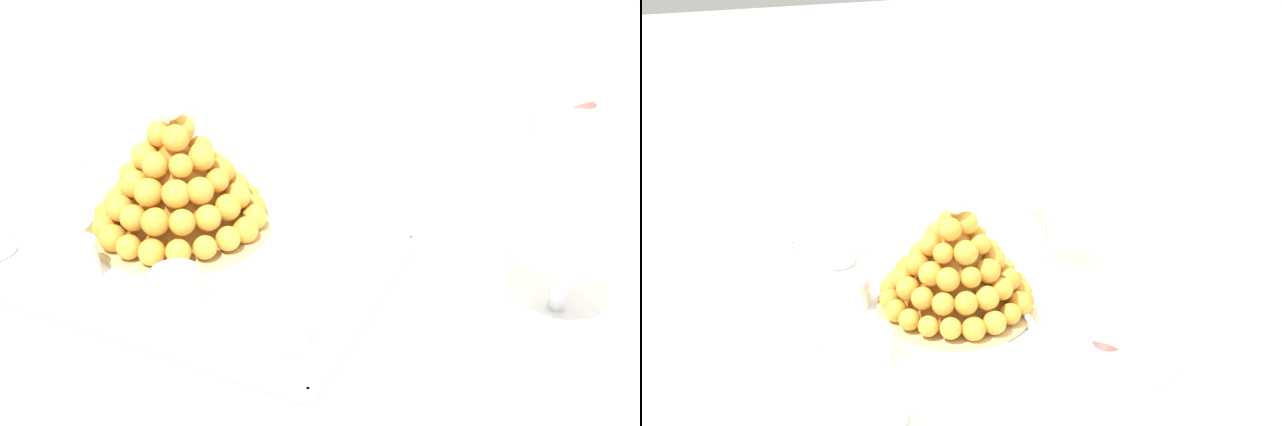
# 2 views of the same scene
# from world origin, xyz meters

# --- Properties ---
(serving_tray) EXTENTS (0.61, 0.35, 0.02)m
(serving_tray) POSITION_xyz_m (-0.21, -0.02, 0.76)
(serving_tray) COLOR white
(serving_tray) RESTS_ON buffet_table
(croquembouche) EXTENTS (0.26, 0.26, 0.21)m
(croquembouche) POSITION_xyz_m (-0.23, 0.05, 0.84)
(croquembouche) COLOR tan
(croquembouche) RESTS_ON serving_tray
(dessert_cup_left) EXTENTS (0.06, 0.06, 0.05)m
(dessert_cup_left) POSITION_xyz_m (-0.44, -0.12, 0.79)
(dessert_cup_left) COLOR silver
(dessert_cup_left) RESTS_ON serving_tray
(dessert_cup_mid_left) EXTENTS (0.06, 0.06, 0.05)m
(dessert_cup_mid_left) POSITION_xyz_m (-0.28, -0.11, 0.79)
(dessert_cup_mid_left) COLOR silver
(dessert_cup_mid_left) RESTS_ON serving_tray
(dessert_cup_centre) EXTENTS (0.06, 0.06, 0.05)m
(dessert_cup_centre) POSITION_xyz_m (-0.13, -0.11, 0.79)
(dessert_cup_centre) COLOR silver
(dessert_cup_centre) RESTS_ON serving_tray
(dessert_cup_mid_right) EXTENTS (0.06, 0.06, 0.05)m
(dessert_cup_mid_right) POSITION_xyz_m (0.02, -0.12, 0.79)
(dessert_cup_mid_right) COLOR silver
(dessert_cup_mid_right) RESTS_ON serving_tray
(creme_brulee_ramekin) EXTENTS (0.08, 0.08, 0.02)m
(creme_brulee_ramekin) POSITION_xyz_m (-0.38, -0.04, 0.77)
(creme_brulee_ramekin) COLOR white
(creme_brulee_ramekin) RESTS_ON serving_tray
(macaron_goblet) EXTENTS (0.13, 0.13, 0.28)m
(macaron_goblet) POSITION_xyz_m (0.29, 0.09, 0.93)
(macaron_goblet) COLOR white
(macaron_goblet) RESTS_ON buffet_table
(wine_glass) EXTENTS (0.08, 0.08, 0.17)m
(wine_glass) POSITION_xyz_m (-0.34, 0.25, 0.88)
(wine_glass) COLOR silver
(wine_glass) RESTS_ON buffet_table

